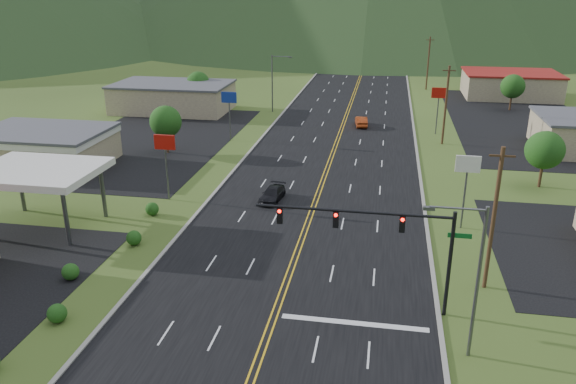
% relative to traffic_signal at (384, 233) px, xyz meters
% --- Properties ---
extents(traffic_signal, '(13.10, 0.43, 7.00)m').
position_rel_traffic_signal_xyz_m(traffic_signal, '(0.00, 0.00, 0.00)').
color(traffic_signal, black).
rests_on(traffic_signal, ground).
extents(streetlight_east, '(3.28, 0.25, 9.00)m').
position_rel_traffic_signal_xyz_m(streetlight_east, '(4.70, -4.00, -0.15)').
color(streetlight_east, '#59595E').
rests_on(streetlight_east, ground).
extents(streetlight_west, '(3.28, 0.25, 9.00)m').
position_rel_traffic_signal_xyz_m(streetlight_west, '(-18.16, 56.00, -0.15)').
color(streetlight_west, '#59595E').
rests_on(streetlight_west, ground).
extents(gas_canopy, '(10.00, 8.00, 5.30)m').
position_rel_traffic_signal_xyz_m(gas_canopy, '(-28.48, 8.00, -0.46)').
color(gas_canopy, white).
rests_on(gas_canopy, ground).
extents(building_west_mid, '(14.40, 10.40, 4.10)m').
position_rel_traffic_signal_xyz_m(building_west_mid, '(-38.48, 24.00, -3.06)').
color(building_west_mid, '#C4B588').
rests_on(building_west_mid, ground).
extents(building_west_far, '(18.40, 11.40, 4.50)m').
position_rel_traffic_signal_xyz_m(building_west_far, '(-34.48, 54.00, -3.07)').
color(building_west_far, '#C4B588').
rests_on(building_west_far, ground).
extents(building_east_far, '(16.40, 12.40, 4.50)m').
position_rel_traffic_signal_xyz_m(building_east_far, '(21.52, 76.00, -3.07)').
color(building_east_far, '#C4B588').
rests_on(building_east_far, ground).
extents(pole_sign_west_a, '(2.00, 0.18, 6.40)m').
position_rel_traffic_signal_xyz_m(pole_sign_west_a, '(-20.48, 16.00, -0.28)').
color(pole_sign_west_a, '#59595E').
rests_on(pole_sign_west_a, ground).
extents(pole_sign_west_b, '(2.00, 0.18, 6.40)m').
position_rel_traffic_signal_xyz_m(pole_sign_west_b, '(-20.48, 38.00, -0.28)').
color(pole_sign_west_b, '#59595E').
rests_on(pole_sign_west_b, ground).
extents(pole_sign_east_a, '(2.00, 0.18, 6.40)m').
position_rel_traffic_signal_xyz_m(pole_sign_east_a, '(6.52, 14.00, -0.28)').
color(pole_sign_east_a, '#59595E').
rests_on(pole_sign_east_a, ground).
extents(pole_sign_east_b, '(2.00, 0.18, 6.40)m').
position_rel_traffic_signal_xyz_m(pole_sign_east_b, '(6.52, 46.00, -0.28)').
color(pole_sign_east_b, '#59595E').
rests_on(pole_sign_east_b, ground).
extents(tree_west_a, '(3.84, 3.84, 5.82)m').
position_rel_traffic_signal_xyz_m(tree_west_a, '(-26.48, 31.00, -1.44)').
color(tree_west_a, '#382314').
rests_on(tree_west_a, ground).
extents(tree_west_b, '(3.84, 3.84, 5.82)m').
position_rel_traffic_signal_xyz_m(tree_west_b, '(-31.48, 58.00, -1.44)').
color(tree_west_b, '#382314').
rests_on(tree_west_b, ground).
extents(tree_east_a, '(3.84, 3.84, 5.82)m').
position_rel_traffic_signal_xyz_m(tree_east_a, '(15.52, 26.00, -1.44)').
color(tree_east_a, '#382314').
rests_on(tree_east_a, ground).
extents(tree_east_b, '(3.84, 3.84, 5.82)m').
position_rel_traffic_signal_xyz_m(tree_east_b, '(19.52, 64.00, -1.44)').
color(tree_east_b, '#382314').
rests_on(tree_east_b, ground).
extents(utility_pole_a, '(1.60, 0.28, 10.00)m').
position_rel_traffic_signal_xyz_m(utility_pole_a, '(7.02, 4.00, -0.20)').
color(utility_pole_a, '#382314').
rests_on(utility_pole_a, ground).
extents(utility_pole_b, '(1.60, 0.28, 10.00)m').
position_rel_traffic_signal_xyz_m(utility_pole_b, '(7.02, 41.00, -0.20)').
color(utility_pole_b, '#382314').
rests_on(utility_pole_b, ground).
extents(utility_pole_c, '(1.60, 0.28, 10.00)m').
position_rel_traffic_signal_xyz_m(utility_pole_c, '(7.02, 81.00, -0.20)').
color(utility_pole_c, '#382314').
rests_on(utility_pole_c, ground).
extents(utility_pole_d, '(1.60, 0.28, 10.00)m').
position_rel_traffic_signal_xyz_m(utility_pole_d, '(7.02, 121.00, -0.20)').
color(utility_pole_d, '#382314').
rests_on(utility_pole_d, ground).
extents(car_dark_mid, '(2.19, 4.46, 1.25)m').
position_rel_traffic_signal_xyz_m(car_dark_mid, '(-10.58, 17.38, -4.71)').
color(car_dark_mid, black).
rests_on(car_dark_mid, ground).
extents(car_red_far, '(2.09, 4.54, 1.44)m').
position_rel_traffic_signal_xyz_m(car_red_far, '(-3.83, 48.61, -4.61)').
color(car_red_far, '#9E3511').
rests_on(car_red_far, ground).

